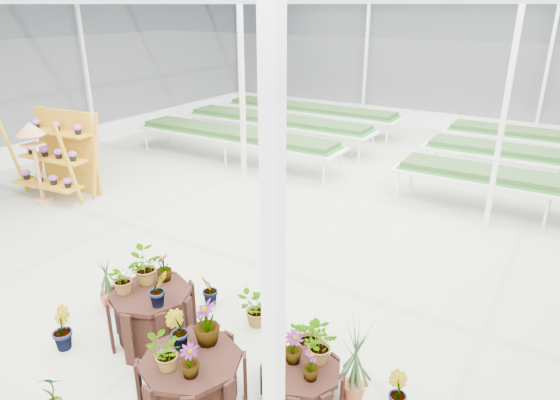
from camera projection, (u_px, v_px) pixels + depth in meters
The scene contains 10 objects.
ground_plane at pixel (251, 271), 8.41m from camera, with size 24.00×24.00×0.00m, color gray.
greenhouse_shell at pixel (248, 142), 7.58m from camera, with size 18.00×24.00×4.50m, color white, non-canonical shape.
steel_frame at pixel (248, 142), 7.58m from camera, with size 18.00×24.00×4.50m, color silver, non-canonical shape.
nursery_benches at pixel (398, 149), 13.95m from camera, with size 16.00×7.00×0.84m, color silver, non-canonical shape.
plinth_tall at pixel (153, 316), 6.56m from camera, with size 1.09×1.09×0.74m, color black.
plinth_mid at pixel (193, 381), 5.53m from camera, with size 1.16×1.16×0.61m, color black.
plinth_low at pixel (302, 384), 5.63m from camera, with size 0.91×0.91×0.41m, color black.
shelf_rack at pixel (54, 156), 11.36m from camera, with size 1.85×0.98×1.96m, color #B47D12, non-canonical shape.
bird_table at pixel (36, 163), 10.97m from camera, with size 0.44×0.44×1.86m, color #BD7D45, non-canonical shape.
nursery_plants at pixel (217, 328), 6.08m from camera, with size 4.70×2.88×1.23m.
Camera 1 is at (4.30, -6.02, 4.20)m, focal length 32.00 mm.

